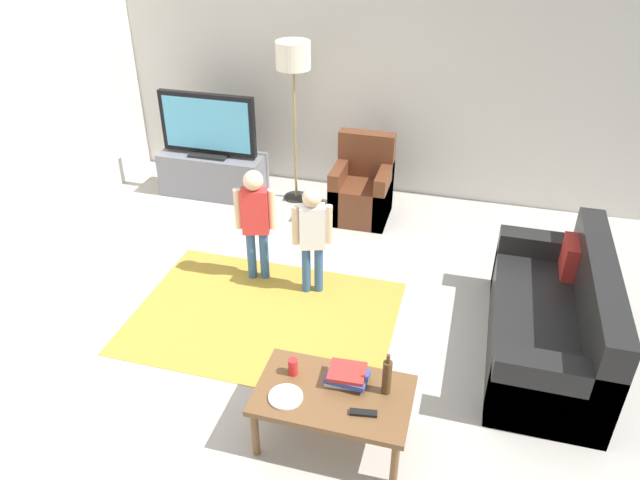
% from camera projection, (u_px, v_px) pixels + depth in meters
% --- Properties ---
extents(ground, '(7.80, 7.80, 0.00)m').
position_uv_depth(ground, '(300.00, 347.00, 4.86)').
color(ground, '#B2ADA3').
extents(wall_back, '(6.00, 0.12, 2.70)m').
position_uv_depth(wall_back, '(379.00, 74.00, 6.62)').
color(wall_back, silver).
rests_on(wall_back, ground).
extents(area_rug, '(2.20, 1.60, 0.01)m').
position_uv_depth(area_rug, '(264.00, 317.00, 5.18)').
color(area_rug, '#B28C33').
rests_on(area_rug, ground).
extents(tv_stand, '(1.20, 0.44, 0.50)m').
position_uv_depth(tv_stand, '(213.00, 175.00, 7.02)').
color(tv_stand, slate).
rests_on(tv_stand, ground).
extents(tv, '(1.10, 0.28, 0.71)m').
position_uv_depth(tv, '(208.00, 126.00, 6.68)').
color(tv, black).
rests_on(tv, tv_stand).
extents(couch, '(0.80, 1.80, 0.86)m').
position_uv_depth(couch, '(557.00, 324.00, 4.65)').
color(couch, black).
rests_on(couch, ground).
extents(armchair, '(0.60, 0.60, 0.90)m').
position_uv_depth(armchair, '(362.00, 190.00, 6.56)').
color(armchair, brown).
rests_on(armchair, ground).
extents(floor_lamp, '(0.36, 0.36, 1.78)m').
position_uv_depth(floor_lamp, '(293.00, 64.00, 6.24)').
color(floor_lamp, '#262626').
rests_on(floor_lamp, ground).
extents(child_near_tv, '(0.36, 0.18, 1.09)m').
position_uv_depth(child_near_tv, '(255.00, 216.00, 5.35)').
color(child_near_tv, '#33598C').
rests_on(child_near_tv, ground).
extents(child_center, '(0.33, 0.19, 1.03)m').
position_uv_depth(child_center, '(312.00, 231.00, 5.19)').
color(child_center, '#33598C').
rests_on(child_center, ground).
extents(coffee_table, '(1.00, 0.60, 0.42)m').
position_uv_depth(coffee_table, '(333.00, 398.00, 3.89)').
color(coffee_table, brown).
rests_on(coffee_table, ground).
extents(book_stack, '(0.28, 0.22, 0.10)m').
position_uv_depth(book_stack, '(346.00, 376.00, 3.93)').
color(book_stack, white).
rests_on(book_stack, coffee_table).
extents(bottle, '(0.06, 0.06, 0.31)m').
position_uv_depth(bottle, '(387.00, 377.00, 3.81)').
color(bottle, '#4C3319').
rests_on(bottle, coffee_table).
extents(tv_remote, '(0.18, 0.07, 0.02)m').
position_uv_depth(tv_remote, '(363.00, 413.00, 3.71)').
color(tv_remote, black).
rests_on(tv_remote, coffee_table).
extents(soda_can, '(0.07, 0.07, 0.12)m').
position_uv_depth(soda_can, '(293.00, 367.00, 3.99)').
color(soda_can, red).
rests_on(soda_can, coffee_table).
extents(plate, '(0.22, 0.22, 0.02)m').
position_uv_depth(plate, '(286.00, 397.00, 3.83)').
color(plate, white).
rests_on(plate, coffee_table).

